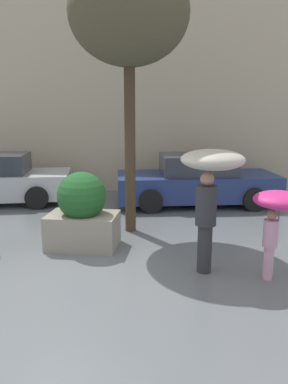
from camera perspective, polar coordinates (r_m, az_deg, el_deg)
ground_plane at (r=6.29m, az=-10.19°, el=-12.35°), size 40.00×40.00×0.00m
building_facade at (r=12.07m, az=-1.34°, el=14.31°), size 18.00×0.30×6.00m
planter_box at (r=7.26m, az=-9.38°, el=-3.12°), size 1.33×0.94×1.48m
person_adult at (r=6.02m, az=10.14°, el=2.41°), size 1.02×1.02×2.01m
person_child at (r=5.98m, az=19.76°, el=-2.36°), size 0.80×0.80×1.42m
parked_car_near at (r=10.58m, az=8.02°, el=1.59°), size 4.65×2.56×1.40m
street_tree at (r=8.10m, az=-2.31°, el=25.32°), size 2.39×2.39×5.48m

